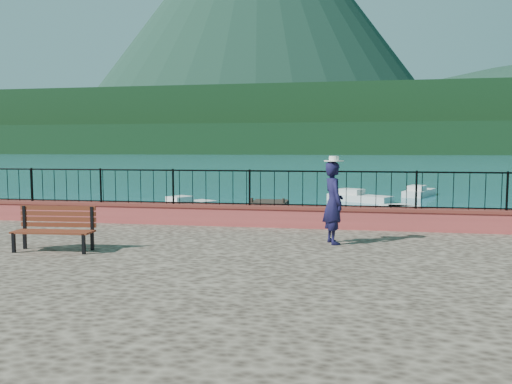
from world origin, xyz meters
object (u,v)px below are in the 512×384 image
(boat_3, at_px, (187,202))
(boat_2, at_px, (408,212))
(park_bench, at_px, (54,238))
(person, at_px, (333,203))
(boat_4, at_px, (360,195))
(boat_1, at_px, (417,215))
(boat_0, at_px, (229,216))
(boat_5, at_px, (419,190))

(boat_3, bearing_deg, boat_2, -68.65)
(park_bench, bearing_deg, boat_2, 54.11)
(boat_2, bearing_deg, person, -134.48)
(person, height_order, boat_2, person)
(boat_4, bearing_deg, park_bench, -74.32)
(boat_1, xyz_separation_m, boat_3, (-11.70, 3.14, 0.00))
(boat_0, xyz_separation_m, boat_5, (10.25, 15.58, 0.00))
(boat_2, bearing_deg, park_bench, -151.91)
(boat_3, bearing_deg, boat_5, -19.41)
(boat_1, relative_size, boat_5, 0.92)
(park_bench, xyz_separation_m, person, (5.71, 1.86, 0.64))
(boat_0, relative_size, boat_3, 1.25)
(person, xyz_separation_m, boat_0, (-4.75, 10.01, -1.73))
(boat_0, distance_m, boat_5, 18.64)
(person, xyz_separation_m, boat_5, (5.49, 25.58, -1.73))
(park_bench, height_order, boat_0, park_bench)
(boat_0, bearing_deg, boat_5, 44.85)
(boat_2, xyz_separation_m, boat_5, (2.32, 13.01, 0.00))
(person, xyz_separation_m, boat_3, (-8.26, 14.86, -1.73))
(boat_2, distance_m, boat_5, 13.21)
(boat_3, relative_size, boat_4, 0.80)
(boat_3, bearing_deg, park_bench, -138.64)
(boat_2, bearing_deg, boat_5, 49.54)
(park_bench, xyz_separation_m, boat_0, (0.96, 11.87, -1.08))
(boat_2, height_order, boat_5, same)
(person, bearing_deg, boat_3, 8.61)
(boat_2, relative_size, boat_3, 1.18)
(park_bench, xyz_separation_m, boat_2, (8.88, 14.44, -1.08))
(boat_5, bearing_deg, park_bench, -179.03)
(park_bench, xyz_separation_m, boat_3, (-2.56, 16.73, -1.08))
(person, distance_m, boat_0, 11.21)
(person, relative_size, boat_4, 0.45)
(boat_1, bearing_deg, park_bench, -118.82)
(boat_0, relative_size, boat_1, 1.08)
(boat_5, bearing_deg, boat_1, -165.27)
(boat_4, bearing_deg, boat_1, -43.63)
(park_bench, distance_m, boat_5, 29.66)
(park_bench, relative_size, boat_0, 0.41)
(boat_1, bearing_deg, boat_4, 108.90)
(person, distance_m, boat_3, 17.09)
(park_bench, bearing_deg, boat_3, 94.38)
(boat_0, bearing_deg, boat_4, 49.44)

